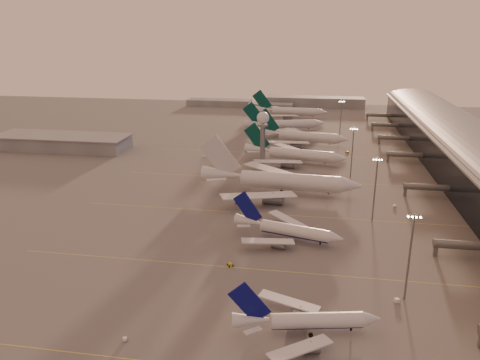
# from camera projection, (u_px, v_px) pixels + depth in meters

# --- Properties ---
(ground) EXTENTS (700.00, 700.00, 0.00)m
(ground) POSITION_uv_depth(u_px,v_px,m) (196.00, 281.00, 135.55)
(ground) COLOR #565353
(ground) RESTS_ON ground
(taxiway_markings) EXTENTS (180.00, 185.25, 0.02)m
(taxiway_markings) POSITION_uv_depth(u_px,v_px,m) (306.00, 215.00, 183.45)
(taxiway_markings) COLOR gold
(taxiway_markings) RESTS_ON ground
(terminal) EXTENTS (57.00, 362.00, 23.04)m
(terminal) POSITION_uv_depth(u_px,v_px,m) (478.00, 162.00, 218.88)
(terminal) COLOR black
(terminal) RESTS_ON ground
(hangar) EXTENTS (82.00, 27.00, 8.50)m
(hangar) POSITION_uv_depth(u_px,v_px,m) (62.00, 142.00, 284.27)
(hangar) COLOR slate
(hangar) RESTS_ON ground
(radar_tower) EXTENTS (6.40, 6.40, 31.10)m
(radar_tower) POSITION_uv_depth(u_px,v_px,m) (263.00, 128.00, 240.95)
(radar_tower) COLOR slate
(radar_tower) RESTS_ON ground
(mast_a) EXTENTS (3.60, 0.56, 25.00)m
(mast_a) POSITION_uv_depth(u_px,v_px,m) (410.00, 254.00, 122.31)
(mast_a) COLOR slate
(mast_a) RESTS_ON ground
(mast_b) EXTENTS (3.60, 0.56, 25.00)m
(mast_b) POSITION_uv_depth(u_px,v_px,m) (375.00, 186.00, 174.40)
(mast_b) COLOR slate
(mast_b) RESTS_ON ground
(mast_c) EXTENTS (3.60, 0.56, 25.00)m
(mast_c) POSITION_uv_depth(u_px,v_px,m) (352.00, 150.00, 226.80)
(mast_c) COLOR slate
(mast_c) RESTS_ON ground
(mast_d) EXTENTS (3.60, 0.56, 25.00)m
(mast_d) POSITION_uv_depth(u_px,v_px,m) (341.00, 117.00, 311.58)
(mast_d) COLOR slate
(mast_d) RESTS_ON ground
(distant_horizon) EXTENTS (165.00, 37.50, 9.00)m
(distant_horizon) POSITION_uv_depth(u_px,v_px,m) (286.00, 103.00, 439.12)
(distant_horizon) COLOR slate
(distant_horizon) RESTS_ON ground
(narrowbody_near) EXTENTS (36.30, 28.69, 14.32)m
(narrowbody_near) POSITION_uv_depth(u_px,v_px,m) (306.00, 323.00, 111.54)
(narrowbody_near) COLOR silver
(narrowbody_near) RESTS_ON ground
(narrowbody_mid) EXTENTS (39.10, 30.79, 15.60)m
(narrowbody_mid) POSITION_uv_depth(u_px,v_px,m) (287.00, 231.00, 161.35)
(narrowbody_mid) COLOR silver
(narrowbody_mid) RESTS_ON ground
(widebody_white) EXTENTS (71.91, 57.46, 25.28)m
(widebody_white) POSITION_uv_depth(u_px,v_px,m) (280.00, 184.00, 206.52)
(widebody_white) COLOR silver
(widebody_white) RESTS_ON ground
(greentail_a) EXTENTS (56.58, 45.26, 20.77)m
(greentail_a) POSITION_uv_depth(u_px,v_px,m) (294.00, 156.00, 254.41)
(greentail_a) COLOR silver
(greentail_a) RESTS_ON ground
(greentail_b) EXTENTS (59.13, 47.32, 21.68)m
(greentail_b) POSITION_uv_depth(u_px,v_px,m) (302.00, 138.00, 295.50)
(greentail_b) COLOR silver
(greentail_b) RESTS_ON ground
(greentail_c) EXTENTS (57.80, 46.05, 21.51)m
(greentail_c) POSITION_uv_depth(u_px,v_px,m) (285.00, 126.00, 333.19)
(greentail_c) COLOR silver
(greentail_c) RESTS_ON ground
(greentail_d) EXTENTS (61.87, 49.93, 22.46)m
(greentail_d) POSITION_uv_depth(u_px,v_px,m) (290.00, 113.00, 383.89)
(greentail_d) COLOR silver
(greentail_d) RESTS_ON ground
(gsv_truck_a) EXTENTS (4.95, 4.07, 1.94)m
(gsv_truck_a) POSITION_uv_depth(u_px,v_px,m) (126.00, 337.00, 109.47)
(gsv_truck_a) COLOR silver
(gsv_truck_a) RESTS_ON ground
(gsv_catering_a) EXTENTS (6.02, 4.71, 4.53)m
(gsv_catering_a) POSITION_uv_depth(u_px,v_px,m) (398.00, 295.00, 124.48)
(gsv_catering_a) COLOR silver
(gsv_catering_a) RESTS_ON ground
(gsv_tug_mid) EXTENTS (3.72, 4.03, 0.99)m
(gsv_tug_mid) POSITION_uv_depth(u_px,v_px,m) (230.00, 265.00, 144.04)
(gsv_tug_mid) COLOR gold
(gsv_tug_mid) RESTS_ON ground
(gsv_truck_b) EXTENTS (6.52, 4.25, 2.48)m
(gsv_truck_b) POSITION_uv_depth(u_px,v_px,m) (330.00, 232.00, 165.21)
(gsv_truck_b) COLOR silver
(gsv_truck_b) RESTS_ON ground
(gsv_truck_c) EXTENTS (6.50, 3.58, 2.48)m
(gsv_truck_c) POSITION_uv_depth(u_px,v_px,m) (238.00, 201.00, 195.30)
(gsv_truck_c) COLOR #535557
(gsv_truck_c) RESTS_ON ground
(gsv_catering_b) EXTENTS (4.93, 3.39, 3.71)m
(gsv_catering_b) POSITION_uv_depth(u_px,v_px,m) (395.00, 203.00, 191.36)
(gsv_catering_b) COLOR silver
(gsv_catering_b) RESTS_ON ground
(gsv_tug_far) EXTENTS (4.07, 3.88, 1.01)m
(gsv_tug_far) POSITION_uv_depth(u_px,v_px,m) (280.00, 179.00, 226.88)
(gsv_tug_far) COLOR silver
(gsv_tug_far) RESTS_ON ground
(gsv_truck_d) EXTENTS (3.09, 5.08, 1.93)m
(gsv_truck_d) POSITION_uv_depth(u_px,v_px,m) (204.00, 156.00, 266.30)
(gsv_truck_d) COLOR silver
(gsv_truck_d) RESTS_ON ground
(gsv_tug_hangar) EXTENTS (3.99, 3.63, 0.98)m
(gsv_tug_hangar) POSITION_uv_depth(u_px,v_px,m) (347.00, 152.00, 275.50)
(gsv_tug_hangar) COLOR gold
(gsv_tug_hangar) RESTS_ON ground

